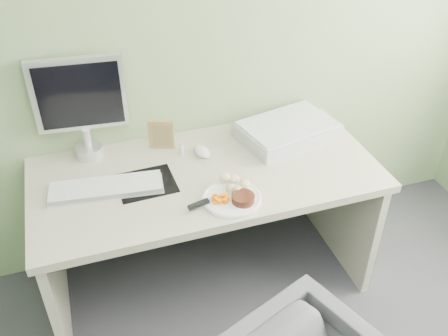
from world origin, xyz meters
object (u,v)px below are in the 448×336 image
object	(u,v)px
desk	(207,202)
monitor	(81,103)
scanner	(287,131)
plate	(232,199)

from	to	relation	value
desk	monitor	xyz separation A→B (m)	(-0.50, 0.31, 0.46)
desk	scanner	size ratio (longest dim) A/B	3.40
desk	plate	bearing A→B (deg)	-78.94
desk	monitor	bearing A→B (deg)	147.74
plate	monitor	distance (m)	0.82
plate	desk	bearing A→B (deg)	101.06
desk	plate	world-z (taller)	plate
desk	plate	distance (m)	0.30
scanner	plate	bearing A→B (deg)	-150.63
plate	monitor	bearing A→B (deg)	134.77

